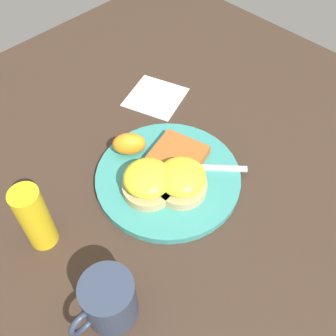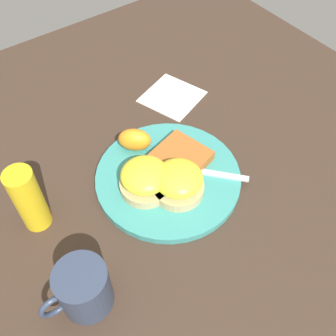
{
  "view_description": "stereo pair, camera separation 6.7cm",
  "coord_description": "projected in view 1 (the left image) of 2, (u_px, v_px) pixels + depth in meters",
  "views": [
    {
      "loc": [
        0.3,
        0.29,
        0.56
      ],
      "look_at": [
        0.0,
        0.0,
        0.03
      ],
      "focal_mm": 42.0,
      "sensor_mm": 36.0,
      "label": 1
    },
    {
      "loc": [
        0.25,
        0.34,
        0.56
      ],
      "look_at": [
        0.0,
        0.0,
        0.03
      ],
      "focal_mm": 42.0,
      "sensor_mm": 36.0,
      "label": 2
    }
  ],
  "objects": [
    {
      "name": "napkin",
      "position": [
        155.0,
        97.0,
        0.83
      ],
      "size": [
        0.14,
        0.14,
        0.0
      ],
      "primitive_type": "cube",
      "rotation": [
        0.0,
        0.0,
        0.34
      ],
      "color": "white",
      "rests_on": "ground_plane"
    },
    {
      "name": "fork",
      "position": [
        184.0,
        167.0,
        0.7
      ],
      "size": [
        0.14,
        0.16,
        0.0
      ],
      "color": "silver",
      "rests_on": "plate"
    },
    {
      "name": "hashbrown_patty",
      "position": [
        176.0,
        158.0,
        0.7
      ],
      "size": [
        0.11,
        0.11,
        0.02
      ],
      "primitive_type": "cube",
      "rotation": [
        0.0,
        0.0,
        0.25
      ],
      "color": "#9F5824",
      "rests_on": "plate"
    },
    {
      "name": "condiment_bottle",
      "position": [
        35.0,
        218.0,
        0.58
      ],
      "size": [
        0.04,
        0.04,
        0.12
      ],
      "primitive_type": "cylinder",
      "color": "gold",
      "rests_on": "ground_plane"
    },
    {
      "name": "plate",
      "position": [
        168.0,
        178.0,
        0.69
      ],
      "size": [
        0.26,
        0.26,
        0.01
      ],
      "primitive_type": "cylinder",
      "color": "teal",
      "rests_on": "ground_plane"
    },
    {
      "name": "sandwich_benedict_left",
      "position": [
        149.0,
        183.0,
        0.65
      ],
      "size": [
        0.09,
        0.09,
        0.05
      ],
      "color": "tan",
      "rests_on": "plate"
    },
    {
      "name": "ground_plane",
      "position": [
        168.0,
        180.0,
        0.7
      ],
      "size": [
        1.1,
        1.1,
        0.0
      ],
      "primitive_type": "plane",
      "color": "#38281E"
    },
    {
      "name": "orange_wedge",
      "position": [
        129.0,
        144.0,
        0.7
      ],
      "size": [
        0.07,
        0.07,
        0.04
      ],
      "primitive_type": "ellipsoid",
      "rotation": [
        0.0,
        0.0,
        2.42
      ],
      "color": "orange",
      "rests_on": "plate"
    },
    {
      "name": "sandwich_benedict_right",
      "position": [
        181.0,
        180.0,
        0.65
      ],
      "size": [
        0.09,
        0.09,
        0.05
      ],
      "color": "tan",
      "rests_on": "plate"
    },
    {
      "name": "cup",
      "position": [
        109.0,
        300.0,
        0.52
      ],
      "size": [
        0.1,
        0.07,
        0.08
      ],
      "color": "#2D384C",
      "rests_on": "ground_plane"
    }
  ]
}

